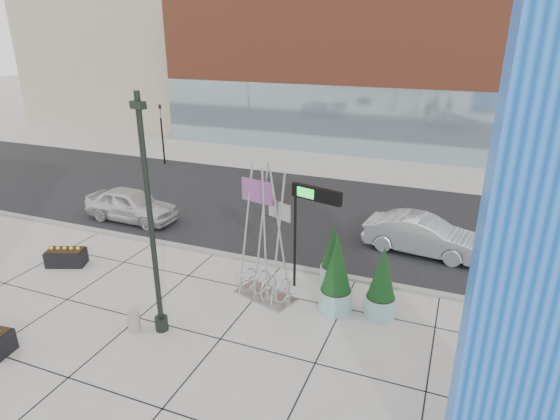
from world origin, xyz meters
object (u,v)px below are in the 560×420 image
at_px(lamp_post, 153,243).
at_px(concrete_bollard, 134,321).
at_px(public_art_sculpture, 265,265).
at_px(car_silver_mid, 422,235).
at_px(overhead_street_sign, 314,201).
at_px(blue_pylon, 559,290).
at_px(car_white_west, 131,205).

relative_size(lamp_post, concrete_bollard, 10.25).
bearing_deg(lamp_post, public_art_sculpture, 52.82).
distance_m(concrete_bollard, car_silver_mid, 11.77).
xyz_separation_m(lamp_post, overhead_street_sign, (3.59, 4.04, 0.40)).
relative_size(public_art_sculpture, concrete_bollard, 6.74).
distance_m(blue_pylon, overhead_street_sign, 8.78).
distance_m(lamp_post, car_white_west, 9.89).
height_order(public_art_sculpture, concrete_bollard, public_art_sculpture).
relative_size(concrete_bollard, overhead_street_sign, 0.18).
bearing_deg(public_art_sculpture, car_white_west, 172.91).
bearing_deg(concrete_bollard, car_silver_mid, 49.33).
height_order(lamp_post, public_art_sculpture, lamp_post).
bearing_deg(lamp_post, blue_pylon, -11.97).
height_order(lamp_post, car_white_west, lamp_post).
bearing_deg(car_white_west, concrete_bollard, -140.50).
xyz_separation_m(overhead_street_sign, car_white_west, (-10.19, 3.00, -2.59)).
xyz_separation_m(blue_pylon, car_white_west, (-16.35, 9.11, -3.93)).
xyz_separation_m(lamp_post, public_art_sculpture, (2.24, 2.96, -1.73)).
xyz_separation_m(public_art_sculpture, car_white_west, (-8.84, 4.08, -0.47)).
relative_size(public_art_sculpture, overhead_street_sign, 1.21).
bearing_deg(overhead_street_sign, public_art_sculpture, -126.27).
relative_size(overhead_street_sign, car_silver_mid, 0.83).
relative_size(overhead_street_sign, car_white_west, 0.85).
bearing_deg(public_art_sculpture, overhead_street_sign, 56.49).
height_order(lamp_post, concrete_bollard, lamp_post).
xyz_separation_m(lamp_post, car_silver_mid, (6.92, 8.56, -2.20)).
relative_size(lamp_post, public_art_sculpture, 1.52).
bearing_deg(car_silver_mid, concrete_bollard, 145.98).
height_order(concrete_bollard, car_white_west, car_white_west).
xyz_separation_m(blue_pylon, lamp_post, (-9.75, 2.07, -1.74)).
bearing_deg(lamp_post, car_silver_mid, 51.06).
xyz_separation_m(lamp_post, car_white_west, (-6.59, 7.04, -2.19)).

